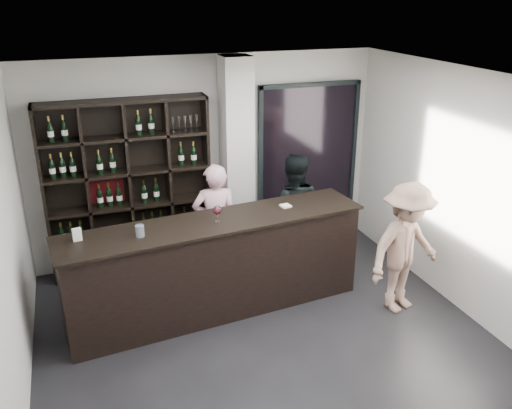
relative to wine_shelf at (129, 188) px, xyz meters
name	(u,v)px	position (x,y,z in m)	size (l,w,h in m)	color
floor	(276,357)	(1.15, -2.57, -1.20)	(5.00, 5.50, 0.01)	black
wine_shelf	(129,188)	(0.00, 0.00, 0.00)	(2.20, 0.35, 2.40)	black
structural_column	(237,161)	(1.50, -0.10, 0.25)	(0.40, 0.40, 2.90)	silver
glass_panel	(308,153)	(2.70, 0.12, 0.20)	(1.60, 0.08, 2.10)	black
tasting_counter	(217,267)	(0.80, -1.47, -0.60)	(3.65, 0.75, 1.20)	black
taster_pink	(216,224)	(1.00, -0.72, -0.38)	(0.60, 0.39, 1.65)	beige
taster_black	(292,212)	(2.10, -0.72, -0.36)	(0.81, 0.63, 1.67)	black
customer	(405,248)	(2.95, -2.17, -0.38)	(1.06, 0.61, 1.65)	#A27C6A
wine_glass	(217,213)	(0.82, -1.50, 0.11)	(0.09, 0.09, 0.22)	white
spit_cup	(140,231)	(-0.08, -1.60, 0.07)	(0.10, 0.10, 0.13)	#A3AFC5
napkin_stack	(286,206)	(1.74, -1.33, 0.01)	(0.12, 0.12, 0.02)	white
card_stand	(77,235)	(-0.73, -1.49, 0.07)	(0.09, 0.05, 0.14)	white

